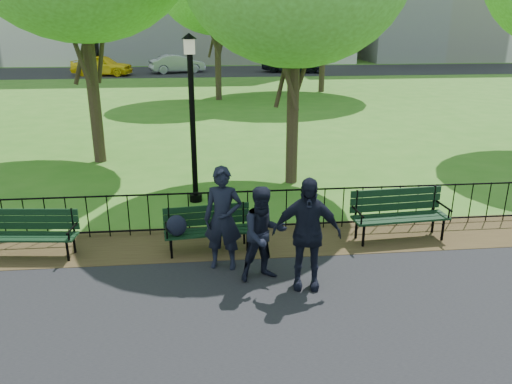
{
  "coord_description": "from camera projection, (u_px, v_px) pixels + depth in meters",
  "views": [
    {
      "loc": [
        -0.59,
        -7.49,
        4.2
      ],
      "look_at": [
        0.32,
        1.5,
        1.04
      ],
      "focal_mm": 35.0,
      "sensor_mm": 36.0,
      "label": 1
    }
  ],
  "objects": [
    {
      "name": "iron_fence",
      "position": [
        238.0,
        209.0,
        10.19
      ],
      "size": [
        24.06,
        0.06,
        1.0
      ],
      "color": "black",
      "rests_on": "ground"
    },
    {
      "name": "dirt_strip",
      "position": [
        240.0,
        241.0,
        9.88
      ],
      "size": [
        60.0,
        1.6,
        0.01
      ],
      "primitive_type": "cube",
      "color": "#322614",
      "rests_on": "ground"
    },
    {
      "name": "park_bench_left_a",
      "position": [
        31.0,
        228.0,
        9.17
      ],
      "size": [
        1.72,
        0.7,
        0.95
      ],
      "rotation": [
        0.0,
        0.0,
        -0.11
      ],
      "color": "black",
      "rests_on": "ground"
    },
    {
      "name": "person_mid",
      "position": [
        264.0,
        234.0,
        8.22
      ],
      "size": [
        0.87,
        0.6,
        1.63
      ],
      "primitive_type": "imported",
      "rotation": [
        0.0,
        0.0,
        0.26
      ],
      "color": "black",
      "rests_on": "asphalt_path"
    },
    {
      "name": "taxi",
      "position": [
        102.0,
        65.0,
        38.01
      ],
      "size": [
        4.83,
        2.67,
        1.55
      ],
      "primitive_type": "imported",
      "rotation": [
        0.0,
        0.0,
        1.38
      ],
      "color": "yellow",
      "rests_on": "far_street"
    },
    {
      "name": "person_right",
      "position": [
        307.0,
        233.0,
        7.95
      ],
      "size": [
        1.16,
        0.62,
        1.88
      ],
      "primitive_type": "imported",
      "rotation": [
        0.0,
        0.0,
        -0.16
      ],
      "color": "black",
      "rests_on": "asphalt_path"
    },
    {
      "name": "park_bench_right_a",
      "position": [
        399.0,
        209.0,
        9.88
      ],
      "size": [
        1.94,
        0.73,
        1.08
      ],
      "rotation": [
        0.0,
        0.0,
        0.07
      ],
      "color": "black",
      "rests_on": "ground"
    },
    {
      "name": "person_left",
      "position": [
        223.0,
        219.0,
        8.58
      ],
      "size": [
        0.75,
        0.58,
        1.84
      ],
      "primitive_type": "imported",
      "rotation": [
        0.0,
        0.0,
        -0.22
      ],
      "color": "black",
      "rests_on": "asphalt_path"
    },
    {
      "name": "sedan_dark",
      "position": [
        292.0,
        63.0,
        40.43
      ],
      "size": [
        5.34,
        3.17,
        1.45
      ],
      "primitive_type": "imported",
      "rotation": [
        0.0,
        0.0,
        1.33
      ],
      "color": "black",
      "rests_on": "far_street"
    },
    {
      "name": "far_street",
      "position": [
        211.0,
        71.0,
        41.34
      ],
      "size": [
        70.0,
        9.0,
        0.01
      ],
      "primitive_type": "cube",
      "color": "black",
      "rests_on": "ground"
    },
    {
      "name": "park_bench_main",
      "position": [
        195.0,
        225.0,
        9.25
      ],
      "size": [
        1.68,
        0.69,
        0.93
      ],
      "rotation": [
        0.0,
        0.0,
        0.11
      ],
      "color": "black",
      "rests_on": "ground"
    },
    {
      "name": "lamppost",
      "position": [
        192.0,
        114.0,
        11.4
      ],
      "size": [
        0.35,
        0.35,
        3.9
      ],
      "color": "black",
      "rests_on": "ground"
    },
    {
      "name": "ground",
      "position": [
        246.0,
        279.0,
        8.48
      ],
      "size": [
        120.0,
        120.0,
        0.0
      ],
      "primitive_type": "plane",
      "color": "#346B1C"
    },
    {
      "name": "sedan_silver",
      "position": [
        177.0,
        64.0,
        39.86
      ],
      "size": [
        4.61,
        2.81,
        1.44
      ],
      "primitive_type": "imported",
      "rotation": [
        0.0,
        0.0,
        1.89
      ],
      "color": "#96979D",
      "rests_on": "far_street"
    }
  ]
}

